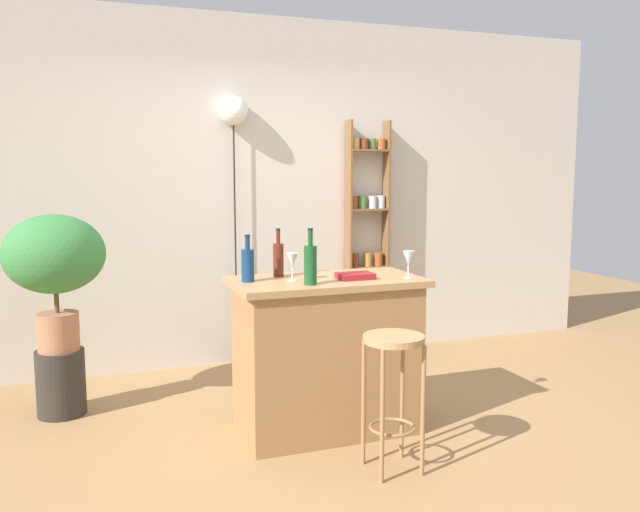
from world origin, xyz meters
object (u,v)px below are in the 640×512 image
object	(u,v)px
wine_glass_center	(408,259)
bottle_soda_blue	(248,264)
bar_stool	(393,372)
spice_shelf	(367,235)
pendant_globe_light	(233,114)
potted_plant	(54,261)
bottle_spirits_clear	(310,263)
bottle_olive_oil	(278,259)
cookbook	(355,276)
plant_stool	(61,382)
wine_glass_left	(292,261)

from	to	relation	value
wine_glass_center	bottle_soda_blue	bearing A→B (deg)	167.83
bar_stool	spice_shelf	xyz separation A→B (m)	(0.82, 2.15, 0.49)
bar_stool	pendant_globe_light	size ratio (longest dim) A/B	0.34
potted_plant	pendant_globe_light	bearing A→B (deg)	27.68
bar_stool	bottle_spirits_clear	xyz separation A→B (m)	(-0.29, 0.47, 0.52)
potted_plant	bottle_soda_blue	distance (m)	1.32
bottle_spirits_clear	pendant_globe_light	bearing A→B (deg)	91.18
bottle_olive_oil	cookbook	size ratio (longest dim) A/B	1.40
plant_stool	bottle_spirits_clear	xyz separation A→B (m)	(1.37, -1.00, 0.85)
pendant_globe_light	bar_stool	bearing A→B (deg)	-81.42
wine_glass_left	pendant_globe_light	bearing A→B (deg)	89.22
bottle_spirits_clear	wine_glass_center	xyz separation A→B (m)	(0.63, 0.02, -0.00)
spice_shelf	potted_plant	xyz separation A→B (m)	(-2.48, -0.67, -0.02)
bar_stool	bottle_spirits_clear	world-z (taller)	bottle_spirits_clear
spice_shelf	cookbook	bearing A→B (deg)	-116.67
bottle_spirits_clear	cookbook	distance (m)	0.35
wine_glass_center	pendant_globe_light	world-z (taller)	pendant_globe_light
wine_glass_center	cookbook	distance (m)	0.34
bottle_soda_blue	potted_plant	bearing A→B (deg)	143.45
potted_plant	bottle_spirits_clear	world-z (taller)	potted_plant
plant_stool	bottle_spirits_clear	world-z (taller)	bottle_spirits_clear
spice_shelf	potted_plant	size ratio (longest dim) A/B	2.27
bar_stool	spice_shelf	world-z (taller)	spice_shelf
bar_stool	wine_glass_left	xyz separation A→B (m)	(-0.35, 0.63, 0.52)
potted_plant	cookbook	xyz separation A→B (m)	(1.68, -0.91, -0.05)
bottle_olive_oil	wine_glass_center	size ratio (longest dim) A/B	1.79
bottle_spirits_clear	wine_glass_left	bearing A→B (deg)	109.61
wine_glass_left	plant_stool	bearing A→B (deg)	147.13
spice_shelf	pendant_globe_light	distance (m)	1.51
wine_glass_center	pendant_globe_light	distance (m)	2.05
wine_glass_left	bottle_soda_blue	bearing A→B (deg)	166.19
bottle_soda_blue	wine_glass_center	size ratio (longest dim) A/B	1.67
potted_plant	wine_glass_center	size ratio (longest dim) A/B	5.37
bottle_soda_blue	cookbook	xyz separation A→B (m)	(0.62, -0.12, -0.09)
bottle_olive_oil	bottle_spirits_clear	xyz separation A→B (m)	(0.09, -0.33, 0.01)
plant_stool	cookbook	size ratio (longest dim) A/B	2.04
bottle_spirits_clear	cookbook	world-z (taller)	bottle_spirits_clear
spice_shelf	plant_stool	xyz separation A→B (m)	(-2.48, -0.67, -0.82)
bottle_soda_blue	pendant_globe_light	world-z (taller)	pendant_globe_light
potted_plant	bottle_soda_blue	bearing A→B (deg)	-36.55
bottle_spirits_clear	pendant_globe_light	xyz separation A→B (m)	(-0.04, 1.70, 0.96)
bottle_olive_oil	bottle_spirits_clear	world-z (taller)	bottle_spirits_clear
wine_glass_left	cookbook	xyz separation A→B (m)	(0.37, -0.06, -0.10)
bottle_soda_blue	cookbook	world-z (taller)	bottle_soda_blue
potted_plant	wine_glass_left	size ratio (longest dim) A/B	5.37
bottle_spirits_clear	potted_plant	bearing A→B (deg)	143.69
bottle_olive_oil	bottle_spirits_clear	bearing A→B (deg)	-75.18
spice_shelf	cookbook	xyz separation A→B (m)	(-0.80, -1.58, -0.07)
plant_stool	bottle_olive_oil	bearing A→B (deg)	-27.68
bottle_spirits_clear	wine_glass_center	bearing A→B (deg)	1.56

